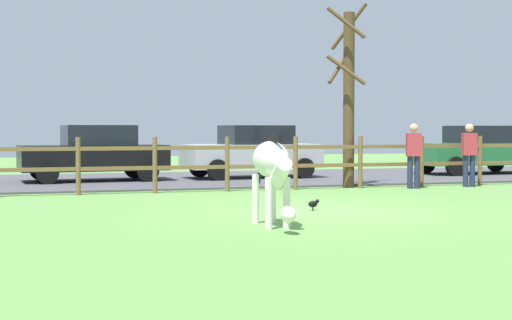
% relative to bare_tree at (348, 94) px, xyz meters
% --- Properties ---
extents(ground_plane, '(60.00, 60.00, 0.00)m').
position_rel_bare_tree_xyz_m(ground_plane, '(-2.80, -5.27, -2.40)').
color(ground_plane, '#5B8C42').
extents(parking_asphalt, '(28.00, 7.40, 0.05)m').
position_rel_bare_tree_xyz_m(parking_asphalt, '(-2.80, 4.03, -2.37)').
color(parking_asphalt, '#47474C').
rests_on(parking_asphalt, ground_plane).
extents(paddock_fence, '(21.14, 0.11, 1.32)m').
position_rel_bare_tree_xyz_m(paddock_fence, '(-3.29, -0.27, -1.65)').
color(paddock_fence, brown).
rests_on(paddock_fence, ground_plane).
extents(bare_tree, '(1.34, 1.35, 4.78)m').
position_rel_bare_tree_xyz_m(bare_tree, '(0.00, 0.00, 0.00)').
color(bare_tree, '#513A23').
rests_on(bare_tree, ground_plane).
extents(zebra, '(0.55, 1.94, 1.41)m').
position_rel_bare_tree_xyz_m(zebra, '(-4.43, -7.03, -1.47)').
color(zebra, white).
rests_on(zebra, ground_plane).
extents(crow_on_grass, '(0.21, 0.10, 0.20)m').
position_rel_bare_tree_xyz_m(crow_on_grass, '(-2.94, -5.00, -2.27)').
color(crow_on_grass, black).
rests_on(crow_on_grass, ground_plane).
extents(parked_car_green, '(4.03, 1.95, 1.56)m').
position_rel_bare_tree_xyz_m(parked_car_green, '(6.25, 3.68, -1.56)').
color(parked_car_green, '#236B38').
rests_on(parked_car_green, parking_asphalt).
extents(parked_car_black, '(4.11, 2.11, 1.56)m').
position_rel_bare_tree_xyz_m(parked_car_black, '(-6.01, 3.80, -1.56)').
color(parked_car_black, black).
rests_on(parked_car_black, parking_asphalt).
extents(parked_car_silver, '(4.11, 2.11, 1.56)m').
position_rel_bare_tree_xyz_m(parked_car_silver, '(-1.37, 3.88, -1.56)').
color(parked_car_silver, '#B7BABF').
rests_on(parked_car_silver, parking_asphalt).
extents(visitor_left_of_tree, '(0.41, 0.31, 1.64)m').
position_rel_bare_tree_xyz_m(visitor_left_of_tree, '(1.43, -0.81, -1.49)').
color(visitor_left_of_tree, '#232847').
rests_on(visitor_left_of_tree, ground_plane).
extents(visitor_right_of_tree, '(0.40, 0.29, 1.64)m').
position_rel_bare_tree_xyz_m(visitor_right_of_tree, '(3.11, -0.70, -1.49)').
color(visitor_right_of_tree, '#232847').
rests_on(visitor_right_of_tree, ground_plane).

